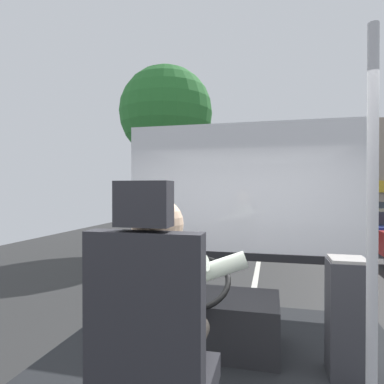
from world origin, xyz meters
TOP-DOWN VIEW (x-y plane):
  - ground at (0.00, 8.80)m, footprint 18.00×44.00m
  - driver_seat at (-0.15, -0.63)m, footprint 0.48×0.48m
  - bus_driver at (-0.15, -0.51)m, footprint 0.77×0.53m
  - steering_console at (-0.15, 0.58)m, footprint 1.10×0.96m
  - handrail_pole at (0.74, -0.47)m, footprint 0.04×0.04m
  - fare_box at (0.83, 0.40)m, footprint 0.25×0.25m
  - windshield_panel at (0.00, 1.62)m, footprint 2.50×0.08m
  - street_tree at (-3.11, 8.62)m, footprint 3.11×3.11m
  - shop_building at (4.17, 18.92)m, footprint 9.62×4.74m
  - parked_car_blue at (4.29, 11.12)m, footprint 1.89×3.94m
  - parked_car_silver at (4.42, 15.61)m, footprint 2.04×4.23m
  - parked_car_green at (4.47, 20.40)m, footprint 1.84×4.43m

SIDE VIEW (x-z plane):
  - ground at x=0.00m, z-range -0.05..0.00m
  - parked_car_blue at x=4.29m, z-range 0.02..1.29m
  - parked_car_green at x=4.47m, z-range 0.02..1.33m
  - parked_car_silver at x=4.42m, z-range 0.02..1.45m
  - steering_console at x=-0.15m, z-range 0.61..1.39m
  - fare_box at x=0.83m, z-range 0.78..1.56m
  - driver_seat at x=-0.15m, z-range 0.68..1.94m
  - bus_driver at x=-0.15m, z-range 1.10..1.89m
  - handrail_pole at x=0.74m, z-range 0.78..2.69m
  - windshield_panel at x=0.00m, z-range 1.09..2.57m
  - shop_building at x=4.17m, z-range 0.00..5.65m
  - street_tree at x=-3.11m, z-range 1.47..7.59m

